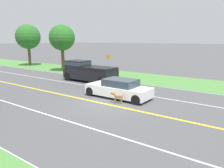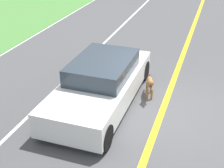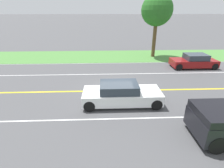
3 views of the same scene
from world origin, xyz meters
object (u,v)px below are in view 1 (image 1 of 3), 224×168
object	(u,v)px
dog	(117,96)
roadside_tree_right_near	(62,38)
pickup_truck	(88,71)
ego_car	(119,89)
street_sign	(108,63)
roadside_tree_right_far	(28,37)

from	to	relation	value
dog	roadside_tree_right_near	xyz separation A→B (m)	(7.87, 13.90, 3.77)
dog	pickup_truck	bearing A→B (deg)	39.89
ego_car	roadside_tree_right_near	distance (m)	15.14
dog	street_sign	world-z (taller)	street_sign
roadside_tree_right_far	street_sign	distance (m)	17.05
dog	roadside_tree_right_far	world-z (taller)	roadside_tree_right_far
ego_car	dog	size ratio (longest dim) A/B	4.62
ego_car	roadside_tree_right_far	size ratio (longest dim) A/B	0.74
pickup_truck	street_sign	bearing A→B (deg)	-10.49
dog	roadside_tree_right_far	distance (m)	24.95
roadside_tree_right_near	street_sign	xyz separation A→B (m)	(-0.55, -7.70, -2.67)
pickup_truck	roadside_tree_right_far	distance (m)	17.16
roadside_tree_right_near	dog	bearing A→B (deg)	-119.51
ego_car	pickup_truck	distance (m)	6.82
roadside_tree_right_far	dog	bearing A→B (deg)	-111.53
pickup_truck	roadside_tree_right_near	distance (m)	8.54
dog	roadside_tree_right_far	size ratio (longest dim) A/B	0.16
roadside_tree_right_near	roadside_tree_right_far	distance (m)	9.09
ego_car	street_sign	world-z (taller)	street_sign
roadside_tree_right_near	roadside_tree_right_far	world-z (taller)	roadside_tree_right_far
dog	street_sign	distance (m)	9.65
pickup_truck	ego_car	bearing A→B (deg)	-119.36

